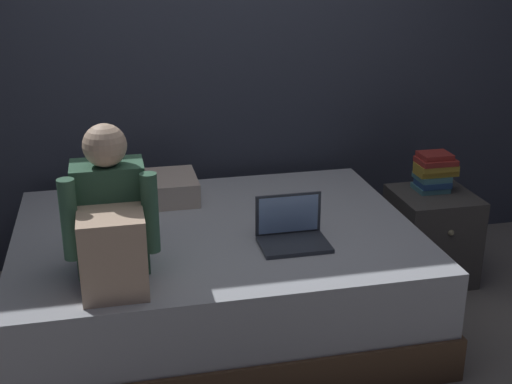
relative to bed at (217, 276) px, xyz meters
The scene contains 8 objects.
ground_plane 0.45m from the bed, 56.31° to the right, with size 8.00×8.00×0.00m, color gray.
wall_back 1.42m from the bed, 77.47° to the left, with size 5.60×0.10×2.70m, color #383D4C.
bed is the anchor object (origin of this frame).
nightstand 1.32m from the bed, ahead, with size 0.44×0.46×0.52m.
person_sitting 0.84m from the bed, 140.00° to the right, with size 0.39×0.44×0.66m.
laptop 0.52m from the bed, 38.07° to the right, with size 0.32×0.23×0.22m.
pillow 0.64m from the bed, 124.83° to the left, with size 0.56×0.36×0.13m, color beige.
book_stack 1.39m from the bed, 12.11° to the left, with size 0.23×0.17×0.22m.
Camera 1 is at (-0.68, -2.76, 1.89)m, focal length 47.55 mm.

